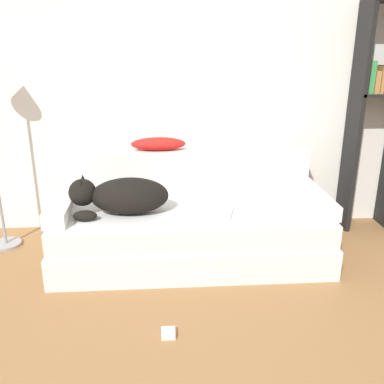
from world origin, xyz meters
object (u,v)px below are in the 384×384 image
at_px(throw_pillow, 158,144).
at_px(bookshelf, 377,108).
at_px(laptop, 206,212).
at_px(dog, 122,196).
at_px(couch, 191,232).
at_px(power_adapter, 168,333).

xyz_separation_m(throw_pillow, bookshelf, (1.77, 0.09, 0.25)).
bearing_deg(laptop, bookshelf, 36.94).
relative_size(laptop, bookshelf, 0.22).
relative_size(dog, laptop, 1.70).
height_order(couch, power_adapter, couch).
height_order(dog, bookshelf, bookshelf).
relative_size(couch, power_adapter, 25.60).
bearing_deg(couch, laptop, -50.21).
xyz_separation_m(couch, throw_pillow, (-0.23, 0.39, 0.59)).
distance_m(throw_pillow, bookshelf, 1.79).
height_order(couch, dog, dog).
bearing_deg(couch, bookshelf, 17.15).
bearing_deg(power_adapter, laptop, 70.30).
bearing_deg(power_adapter, bookshelf, 39.03).
bearing_deg(dog, power_adapter, -70.38).
bearing_deg(dog, couch, 9.68).
bearing_deg(dog, laptop, -3.63).
distance_m(couch, laptop, 0.26).
bearing_deg(throw_pillow, couch, -59.32).
bearing_deg(throw_pillow, bookshelf, 2.78).
xyz_separation_m(dog, laptop, (0.59, -0.04, -0.12)).
distance_m(dog, laptop, 0.60).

